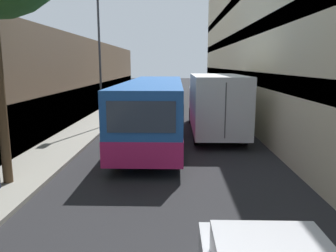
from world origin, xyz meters
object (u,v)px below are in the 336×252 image
Objects in this scene: bus at (154,109)px; panel_van at (163,95)px; box_truck at (215,103)px; street_lamp at (99,37)px.

panel_van is at bearing 90.50° from bus.
street_lamp is at bearing 169.14° from box_truck.
box_truck is 1.12× the size of street_lamp.
panel_van is (-0.10, 12.07, -0.49)m from bus.
bus is 1.47× the size of box_truck.
street_lamp is at bearing 141.11° from bus.
box_truck reaches higher than bus.
panel_van is 10.80m from street_lamp.
box_truck reaches higher than panel_van.
panel_van is (-3.19, 10.71, -0.62)m from box_truck.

